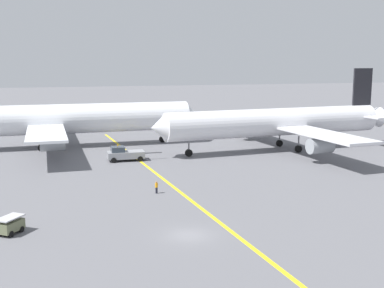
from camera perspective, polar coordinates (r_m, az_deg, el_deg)
The scene contains 7 objects.
ground_plane at distance 48.28m, azimuth -0.36°, elevation -10.61°, with size 600.00×600.00×0.00m, color slate.
taxiway_stripe at distance 58.41m, azimuth 0.39°, elevation -7.00°, with size 0.50×120.00×0.01m, color yellow.
airliner_at_gate_left at distance 99.23m, azimuth -15.53°, elevation 2.76°, with size 57.30×46.75×17.04m.
airliner_being_pushed at distance 93.95m, azimuth 9.93°, elevation 2.48°, with size 49.16×46.35×15.45m.
pushback_tug at distance 84.02m, azimuth -7.89°, elevation -1.15°, with size 9.45×3.37×2.79m.
gse_baggage_cart_trailing at distance 51.57m, azimuth -20.48°, elevation -8.89°, with size 2.92×3.12×1.71m.
ground_crew_marshaller_foreground at distance 62.88m, azimuth -4.18°, elevation -5.05°, with size 0.36×0.36×1.58m.
Camera 1 is at (-12.90, -43.45, 16.63)m, focal length 45.63 mm.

